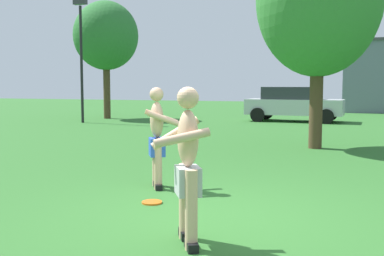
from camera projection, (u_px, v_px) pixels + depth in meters
ground_plane at (212, 218)px, 5.85m from camera, size 80.00×80.00×0.00m
player_near at (157, 136)px, 7.51m from camera, size 0.77×0.68×1.65m
player_in_gray at (187, 163)px, 4.82m from camera, size 0.74×0.73×1.67m
frisbee at (152, 202)px, 6.58m from camera, size 0.29×0.29×0.03m
car_silver_mid_lot at (293, 103)px, 21.10m from camera, size 4.38×2.18×1.58m
lamp_post at (81, 47)px, 20.15m from camera, size 0.60×0.24×5.35m
tree_left_field at (106, 36)px, 22.60m from camera, size 3.17×3.17×5.76m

